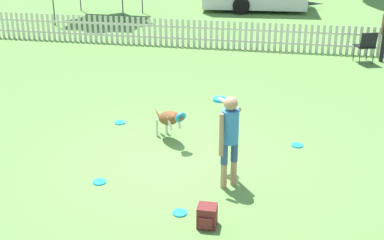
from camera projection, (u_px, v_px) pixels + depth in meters
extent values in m
plane|color=#5B8C42|center=(176.00, 161.00, 9.85)|extent=(240.00, 240.00, 0.00)
cylinder|color=tan|center=(224.00, 176.00, 8.88)|extent=(0.11, 0.11, 0.45)
cylinder|color=#334C7A|center=(224.00, 154.00, 8.72)|extent=(0.12, 0.12, 0.37)
cylinder|color=tan|center=(234.00, 173.00, 8.98)|extent=(0.11, 0.11, 0.45)
cylinder|color=#334C7A|center=(234.00, 151.00, 8.81)|extent=(0.12, 0.12, 0.37)
cylinder|color=#3372BF|center=(230.00, 126.00, 8.58)|extent=(0.40, 0.40, 0.56)
sphere|color=tan|center=(231.00, 104.00, 8.42)|extent=(0.23, 0.23, 0.23)
cylinder|color=tan|center=(221.00, 135.00, 8.47)|extent=(0.10, 0.21, 0.69)
cylinder|color=tan|center=(229.00, 104.00, 8.85)|extent=(0.46, 0.61, 0.14)
cylinder|color=#1E8CD8|center=(220.00, 100.00, 9.16)|extent=(0.23, 0.23, 0.02)
cylinder|color=#1E8CD8|center=(220.00, 99.00, 9.15)|extent=(0.23, 0.23, 0.02)
ellipsoid|color=brown|center=(169.00, 118.00, 10.46)|extent=(0.72, 0.76, 0.51)
ellipsoid|color=silver|center=(169.00, 121.00, 10.48)|extent=(0.38, 0.40, 0.24)
sphere|color=brown|center=(179.00, 117.00, 10.08)|extent=(0.16, 0.16, 0.16)
cone|color=brown|center=(181.00, 117.00, 10.01)|extent=(0.16, 0.16, 0.12)
cylinder|color=#1E8CD8|center=(181.00, 117.00, 10.01)|extent=(0.24, 0.23, 0.22)
cone|color=brown|center=(180.00, 113.00, 10.10)|extent=(0.05, 0.05, 0.07)
cone|color=brown|center=(176.00, 114.00, 10.05)|extent=(0.05, 0.05, 0.07)
cylinder|color=silver|center=(167.00, 125.00, 10.88)|extent=(0.06, 0.06, 0.36)
cylinder|color=silver|center=(157.00, 128.00, 10.77)|extent=(0.06, 0.06, 0.36)
cylinder|color=silver|center=(179.00, 121.00, 10.34)|extent=(0.15, 0.16, 0.29)
cylinder|color=silver|center=(170.00, 124.00, 10.25)|extent=(0.15, 0.16, 0.29)
cone|color=brown|center=(157.00, 113.00, 10.87)|extent=(0.27, 0.29, 0.23)
cylinder|color=#1E8CD8|center=(99.00, 182.00, 9.12)|extent=(0.23, 0.23, 0.02)
cylinder|color=#1E8CD8|center=(297.00, 145.00, 10.42)|extent=(0.23, 0.23, 0.02)
cylinder|color=#1E8CD8|center=(180.00, 213.00, 8.25)|extent=(0.23, 0.23, 0.02)
cylinder|color=#1E8CD8|center=(120.00, 123.00, 11.43)|extent=(0.23, 0.23, 0.02)
cube|color=maroon|center=(207.00, 216.00, 7.89)|extent=(0.28, 0.26, 0.34)
cube|color=maroon|center=(206.00, 223.00, 7.77)|extent=(0.20, 0.04, 0.17)
cube|color=beige|center=(225.00, 40.00, 16.64)|extent=(23.04, 0.04, 0.06)
cube|color=beige|center=(226.00, 29.00, 16.49)|extent=(23.04, 0.04, 0.06)
cube|color=beige|center=(3.00, 25.00, 17.77)|extent=(0.09, 0.02, 0.88)
cube|color=beige|center=(8.00, 25.00, 17.74)|extent=(0.09, 0.02, 0.88)
cube|color=beige|center=(13.00, 25.00, 17.71)|extent=(0.09, 0.02, 0.88)
cube|color=beige|center=(18.00, 26.00, 17.68)|extent=(0.09, 0.02, 0.88)
cube|color=beige|center=(23.00, 26.00, 17.66)|extent=(0.09, 0.02, 0.88)
cube|color=beige|center=(28.00, 26.00, 17.63)|extent=(0.09, 0.02, 0.88)
cube|color=beige|center=(33.00, 26.00, 17.60)|extent=(0.09, 0.02, 0.88)
cube|color=beige|center=(38.00, 27.00, 17.57)|extent=(0.09, 0.02, 0.88)
cube|color=beige|center=(43.00, 27.00, 17.54)|extent=(0.09, 0.02, 0.88)
cube|color=beige|center=(48.00, 27.00, 17.51)|extent=(0.09, 0.02, 0.88)
cube|color=beige|center=(54.00, 27.00, 17.48)|extent=(0.09, 0.02, 0.88)
cube|color=beige|center=(59.00, 27.00, 17.45)|extent=(0.09, 0.02, 0.88)
cube|color=beige|center=(64.00, 28.00, 17.42)|extent=(0.09, 0.02, 0.88)
cube|color=beige|center=(69.00, 28.00, 17.39)|extent=(0.09, 0.02, 0.88)
cube|color=beige|center=(74.00, 28.00, 17.37)|extent=(0.09, 0.02, 0.88)
cube|color=beige|center=(80.00, 28.00, 17.34)|extent=(0.09, 0.02, 0.88)
cube|color=beige|center=(85.00, 29.00, 17.31)|extent=(0.09, 0.02, 0.88)
cube|color=beige|center=(90.00, 29.00, 17.28)|extent=(0.09, 0.02, 0.88)
cube|color=beige|center=(95.00, 29.00, 17.25)|extent=(0.09, 0.02, 0.88)
cube|color=beige|center=(101.00, 29.00, 17.22)|extent=(0.09, 0.02, 0.88)
cube|color=beige|center=(106.00, 30.00, 17.19)|extent=(0.09, 0.02, 0.88)
cube|color=beige|center=(112.00, 30.00, 17.16)|extent=(0.09, 0.02, 0.88)
cube|color=beige|center=(117.00, 30.00, 17.13)|extent=(0.09, 0.02, 0.88)
cube|color=beige|center=(122.00, 30.00, 17.10)|extent=(0.09, 0.02, 0.88)
cube|color=beige|center=(128.00, 31.00, 17.08)|extent=(0.09, 0.02, 0.88)
cube|color=beige|center=(133.00, 31.00, 17.05)|extent=(0.09, 0.02, 0.88)
cube|color=beige|center=(139.00, 31.00, 17.02)|extent=(0.09, 0.02, 0.88)
cube|color=beige|center=(144.00, 31.00, 16.99)|extent=(0.09, 0.02, 0.88)
cube|color=beige|center=(150.00, 32.00, 16.96)|extent=(0.09, 0.02, 0.88)
cube|color=beige|center=(155.00, 32.00, 16.93)|extent=(0.09, 0.02, 0.88)
cube|color=beige|center=(161.00, 32.00, 16.90)|extent=(0.09, 0.02, 0.88)
cube|color=beige|center=(166.00, 32.00, 16.87)|extent=(0.09, 0.02, 0.88)
cube|color=beige|center=(172.00, 32.00, 16.84)|extent=(0.09, 0.02, 0.88)
cube|color=beige|center=(177.00, 33.00, 16.81)|extent=(0.09, 0.02, 0.88)
cube|color=beige|center=(183.00, 33.00, 16.79)|extent=(0.09, 0.02, 0.88)
cube|color=beige|center=(189.00, 33.00, 16.76)|extent=(0.09, 0.02, 0.88)
cube|color=beige|center=(194.00, 33.00, 16.73)|extent=(0.09, 0.02, 0.88)
cube|color=beige|center=(200.00, 34.00, 16.70)|extent=(0.09, 0.02, 0.88)
cube|color=beige|center=(206.00, 34.00, 16.67)|extent=(0.09, 0.02, 0.88)
cube|color=beige|center=(211.00, 34.00, 16.64)|extent=(0.09, 0.02, 0.88)
cube|color=beige|center=(217.00, 35.00, 16.61)|extent=(0.09, 0.02, 0.88)
cube|color=beige|center=(223.00, 35.00, 16.58)|extent=(0.09, 0.02, 0.88)
cube|color=beige|center=(228.00, 35.00, 16.55)|extent=(0.09, 0.02, 0.88)
cube|color=beige|center=(234.00, 35.00, 16.52)|extent=(0.09, 0.02, 0.88)
cube|color=beige|center=(240.00, 36.00, 16.50)|extent=(0.09, 0.02, 0.88)
cube|color=beige|center=(246.00, 36.00, 16.47)|extent=(0.09, 0.02, 0.88)
cube|color=beige|center=(252.00, 36.00, 16.44)|extent=(0.09, 0.02, 0.88)
cube|color=beige|center=(258.00, 36.00, 16.41)|extent=(0.09, 0.02, 0.88)
cube|color=beige|center=(263.00, 37.00, 16.38)|extent=(0.09, 0.02, 0.88)
cube|color=beige|center=(269.00, 37.00, 16.35)|extent=(0.09, 0.02, 0.88)
cube|color=beige|center=(275.00, 37.00, 16.32)|extent=(0.09, 0.02, 0.88)
cube|color=beige|center=(281.00, 37.00, 16.29)|extent=(0.09, 0.02, 0.88)
cube|color=beige|center=(287.00, 38.00, 16.26)|extent=(0.09, 0.02, 0.88)
cube|color=beige|center=(293.00, 38.00, 16.24)|extent=(0.09, 0.02, 0.88)
cube|color=beige|center=(299.00, 38.00, 16.21)|extent=(0.09, 0.02, 0.88)
cube|color=beige|center=(305.00, 38.00, 16.18)|extent=(0.09, 0.02, 0.88)
cube|color=beige|center=(311.00, 39.00, 16.15)|extent=(0.09, 0.02, 0.88)
cube|color=beige|center=(317.00, 39.00, 16.12)|extent=(0.09, 0.02, 0.88)
cube|color=beige|center=(323.00, 39.00, 16.09)|extent=(0.09, 0.02, 0.88)
cube|color=beige|center=(330.00, 40.00, 16.06)|extent=(0.09, 0.02, 0.88)
cube|color=beige|center=(336.00, 40.00, 16.03)|extent=(0.09, 0.02, 0.88)
cube|color=beige|center=(342.00, 40.00, 16.00)|extent=(0.09, 0.02, 0.88)
cube|color=beige|center=(348.00, 40.00, 15.97)|extent=(0.09, 0.02, 0.88)
cube|color=beige|center=(354.00, 41.00, 15.95)|extent=(0.09, 0.02, 0.88)
cube|color=beige|center=(361.00, 41.00, 15.92)|extent=(0.09, 0.02, 0.88)
cube|color=beige|center=(367.00, 41.00, 15.89)|extent=(0.09, 0.02, 0.88)
cube|color=beige|center=(373.00, 41.00, 15.86)|extent=(0.09, 0.02, 0.88)
cube|color=beige|center=(379.00, 42.00, 15.83)|extent=(0.09, 0.02, 0.88)
cylinder|color=#333338|center=(367.00, 52.00, 15.54)|extent=(0.02, 0.02, 0.48)
cylinder|color=#333338|center=(354.00, 53.00, 15.49)|extent=(0.02, 0.02, 0.48)
cylinder|color=#333338|center=(373.00, 56.00, 15.18)|extent=(0.02, 0.02, 0.48)
cylinder|color=#333338|center=(360.00, 57.00, 15.12)|extent=(0.02, 0.02, 0.48)
cube|color=black|center=(365.00, 46.00, 15.24)|extent=(0.60, 0.60, 0.03)
cube|color=black|center=(369.00, 40.00, 14.95)|extent=(0.48, 0.24, 0.45)
cylinder|color=black|center=(383.00, 48.00, 15.33)|extent=(0.11, 0.11, 0.82)
cylinder|color=#8C664C|center=(383.00, 24.00, 15.09)|extent=(0.08, 0.08, 0.58)
cone|color=#3F3F42|center=(315.00, 4.00, 21.98)|extent=(0.81, 0.26, 0.20)
cylinder|color=black|center=(241.00, 6.00, 21.16)|extent=(0.69, 0.23, 0.68)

